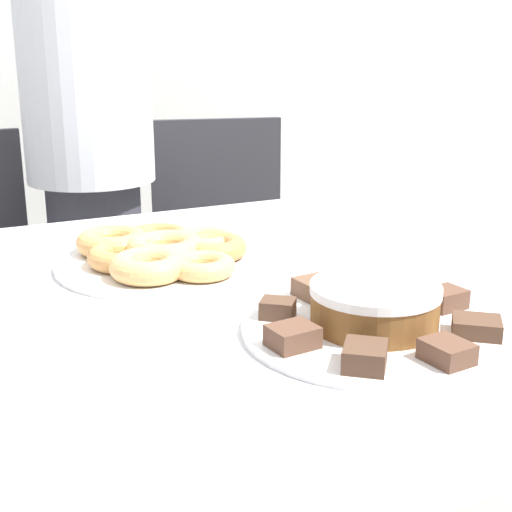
{
  "coord_description": "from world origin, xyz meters",
  "views": [
    {
      "loc": [
        -0.44,
        -0.94,
        1.1
      ],
      "look_at": [
        0.0,
        -0.04,
        0.81
      ],
      "focal_mm": 50.0,
      "sensor_mm": 36.0,
      "label": 1
    }
  ],
  "objects_px": {
    "office_chair_right": "(227,283)",
    "plate_cake": "(373,329)",
    "person_standing": "(91,161)",
    "plate_donuts": "(166,262)",
    "frosted_cake": "(375,305)"
  },
  "relations": [
    {
      "from": "office_chair_right",
      "to": "plate_cake",
      "type": "relative_size",
      "value": 2.61
    },
    {
      "from": "office_chair_right",
      "to": "plate_donuts",
      "type": "xyz_separation_m",
      "value": [
        -0.44,
        -0.74,
        0.33
      ]
    },
    {
      "from": "person_standing",
      "to": "office_chair_right",
      "type": "distance_m",
      "value": 0.54
    },
    {
      "from": "office_chair_right",
      "to": "plate_cake",
      "type": "xyz_separation_m",
      "value": [
        -0.3,
        -1.14,
        0.33
      ]
    },
    {
      "from": "plate_cake",
      "to": "frosted_cake",
      "type": "xyz_separation_m",
      "value": [
        0.0,
        -0.0,
        0.03
      ]
    },
    {
      "from": "plate_donuts",
      "to": "office_chair_right",
      "type": "bearing_deg",
      "value": 59.34
    },
    {
      "from": "person_standing",
      "to": "plate_donuts",
      "type": "xyz_separation_m",
      "value": [
        -0.06,
        -0.74,
        -0.06
      ]
    },
    {
      "from": "person_standing",
      "to": "office_chair_right",
      "type": "bearing_deg",
      "value": -0.91
    },
    {
      "from": "plate_donuts",
      "to": "plate_cake",
      "type": "bearing_deg",
      "value": -70.55
    },
    {
      "from": "plate_donuts",
      "to": "frosted_cake",
      "type": "bearing_deg",
      "value": -70.55
    },
    {
      "from": "office_chair_right",
      "to": "frosted_cake",
      "type": "relative_size",
      "value": 5.35
    },
    {
      "from": "frosted_cake",
      "to": "plate_donuts",
      "type": "bearing_deg",
      "value": 109.45
    },
    {
      "from": "person_standing",
      "to": "frosted_cake",
      "type": "xyz_separation_m",
      "value": [
        0.08,
        -1.14,
        -0.03
      ]
    },
    {
      "from": "office_chair_right",
      "to": "frosted_cake",
      "type": "height_order",
      "value": "office_chair_right"
    },
    {
      "from": "person_standing",
      "to": "office_chair_right",
      "type": "xyz_separation_m",
      "value": [
        0.38,
        -0.01,
        -0.39
      ]
    }
  ]
}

